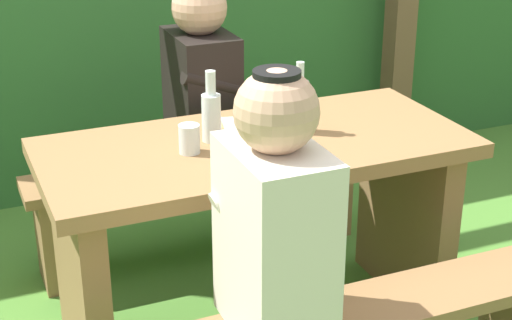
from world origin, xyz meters
name	(u,v)px	position (x,y,z in m)	size (l,w,h in m)	color
picnic_table	(256,204)	(0.00, 0.00, 0.49)	(1.40, 0.64, 0.72)	olive
bench_far	(200,187)	(0.00, 0.59, 0.30)	(1.40, 0.24, 0.42)	olive
person_white_shirt	(275,217)	(-0.19, -0.58, 0.75)	(0.25, 0.35, 0.72)	silver
person_black_coat	(202,81)	(0.02, 0.58, 0.75)	(0.25, 0.35, 0.72)	black
drinking_glass	(189,139)	(-0.23, -0.01, 0.76)	(0.07, 0.07, 0.09)	silver
bottle_left	(211,114)	(-0.13, 0.06, 0.81)	(0.06, 0.06, 0.23)	silver
bottle_right	(299,104)	(0.17, 0.03, 0.81)	(0.06, 0.06, 0.24)	silver
cell_phone	(234,125)	(-0.02, 0.15, 0.72)	(0.07, 0.14, 0.01)	silver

